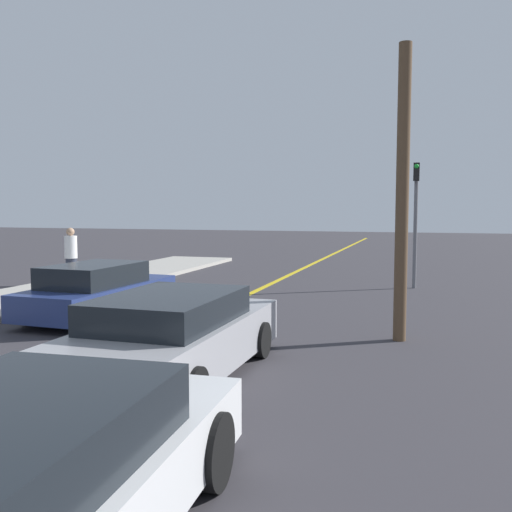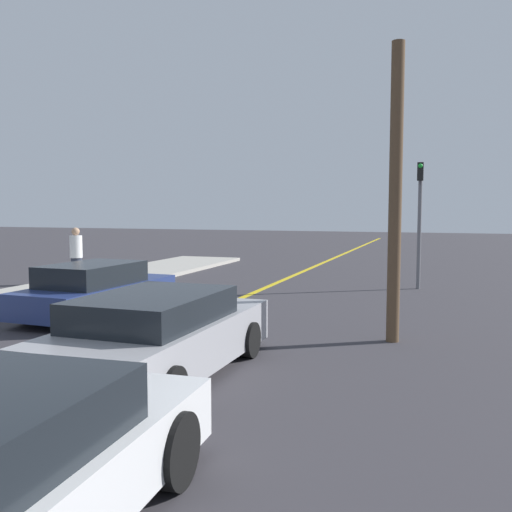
# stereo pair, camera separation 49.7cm
# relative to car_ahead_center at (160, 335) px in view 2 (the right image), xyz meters

# --- Properties ---
(road_center_line) EXTENTS (0.20, 60.00, 0.01)m
(road_center_line) POSITION_rel_car_ahead_center_xyz_m (-1.41, 9.69, -0.62)
(road_center_line) COLOR gold
(road_center_line) RESTS_ON ground_plane
(sidewalk_left) EXTENTS (3.01, 26.02, 0.14)m
(sidewalk_left) POSITION_rel_car_ahead_center_xyz_m (-6.86, 4.70, -0.55)
(sidewalk_left) COLOR #ADA89E
(sidewalk_left) RESTS_ON ground_plane
(car_ahead_center) EXTENTS (2.02, 4.52, 1.27)m
(car_ahead_center) POSITION_rel_car_ahead_center_xyz_m (0.00, 0.00, 0.00)
(car_ahead_center) COLOR #9E9EA3
(car_ahead_center) RESTS_ON ground_plane
(car_far_distant) EXTENTS (1.97, 4.32, 1.24)m
(car_far_distant) POSITION_rel_car_ahead_center_xyz_m (-3.69, 3.77, -0.02)
(car_far_distant) COLOR navy
(car_far_distant) RESTS_ON ground_plane
(pedestrian_mid_group) EXTENTS (0.40, 0.40, 1.72)m
(pedestrian_mid_group) POSITION_rel_car_ahead_center_xyz_m (-7.56, 8.27, 0.37)
(pedestrian_mid_group) COLOR #282D3D
(pedestrian_mid_group) RESTS_ON sidewalk_left
(traffic_light) EXTENTS (0.18, 0.40, 3.87)m
(traffic_light) POSITION_rel_car_ahead_center_xyz_m (3.13, 10.71, 1.77)
(traffic_light) COLOR slate
(traffic_light) RESTS_ON ground_plane
(utility_pole) EXTENTS (0.24, 0.24, 5.51)m
(utility_pole) POSITION_rel_car_ahead_center_xyz_m (3.06, 3.39, 2.13)
(utility_pole) COLOR brown
(utility_pole) RESTS_ON ground_plane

